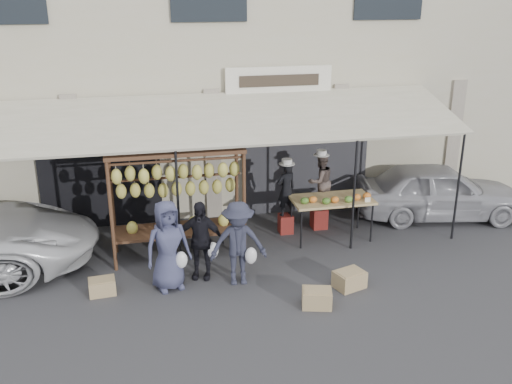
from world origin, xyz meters
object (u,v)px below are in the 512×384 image
banana_rack (177,182)px  vendor_left (286,189)px  produce_table (333,200)px  vendor_right (320,181)px  customer_right (238,244)px  customer_mid (200,240)px  sedan (439,191)px  crate_near_a (317,298)px  customer_left (168,246)px  crate_far (102,287)px  crate_near_b (349,279)px

banana_rack → vendor_left: bearing=15.9°
produce_table → vendor_right: size_ratio=1.35×
banana_rack → customer_right: banana_rack is taller
customer_mid → sedan: customer_mid is taller
banana_rack → sedan: (6.06, 0.80, -0.92)m
customer_mid → produce_table: bearing=39.6°
vendor_right → crate_near_a: vendor_right is taller
customer_left → crate_near_a: 2.74m
crate_near_a → sedan: size_ratio=0.13×
banana_rack → crate_near_a: 3.48m
vendor_right → sedan: vendor_right is taller
customer_right → crate_far: customer_right is taller
crate_far → customer_right: bearing=-3.1°
crate_near_a → crate_far: crate_near_a is taller
vendor_right → banana_rack: bearing=-3.6°
crate_far → sedan: 7.81m
crate_near_a → crate_near_b: bearing=32.2°
customer_right → crate_near_a: size_ratio=3.19×
vendor_right → customer_mid: (-2.86, -1.74, -0.34)m
vendor_right → sedan: (2.89, 0.02, -0.45)m
vendor_left → crate_near_b: size_ratio=2.31×
vendor_right → crate_far: vendor_right is taller
customer_mid → customer_right: (0.64, -0.37, 0.04)m
banana_rack → vendor_right: banana_rack is taller
customer_mid → crate_near_b: (2.55, -0.96, -0.59)m
customer_right → sedan: (5.12, 2.14, -0.14)m
crate_far → sedan: size_ratio=0.12×
banana_rack → customer_left: (-0.29, -1.23, -0.74)m
vendor_right → customer_left: (-3.46, -2.02, -0.27)m
customer_left → crate_near_b: bearing=-28.5°
crate_near_b → vendor_left: bearing=100.6°
vendor_right → sedan: 2.93m
customer_mid → sedan: (5.76, 1.76, -0.10)m
produce_table → crate_far: produce_table is taller
vendor_right → crate_far: (-4.64, -1.98, -0.96)m
sedan → customer_left: bearing=118.2°
customer_right → customer_left: bearing=179.1°
vendor_left → customer_mid: size_ratio=0.80×
vendor_left → crate_near_a: vendor_left is taller
vendor_left → crate_near_b: (0.49, -2.59, -0.86)m
crate_far → banana_rack: bearing=39.2°
produce_table → crate_far: size_ratio=3.76×
customer_mid → customer_right: 0.74m
crate_near_a → vendor_left: bearing=84.8°
produce_table → sedan: sedan is taller
vendor_right → crate_near_a: size_ratio=2.55×
banana_rack → crate_near_a: (2.09, -2.40, -1.42)m
produce_table → customer_right: customer_right is taller
customer_mid → crate_near_a: size_ratio=3.03×
banana_rack → crate_near_b: 3.72m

